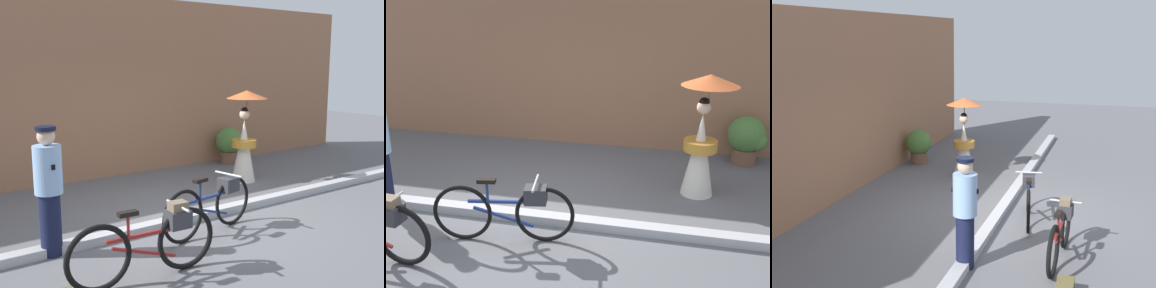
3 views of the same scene
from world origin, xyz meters
The scene contains 8 objects.
ground_plane centered at (0.00, 0.00, 0.00)m, with size 30.00×30.00×0.00m, color slate.
building_wall centered at (0.00, 3.44, 1.85)m, with size 14.00×0.40×3.70m, color #9E6B4C.
sidewalk_curb centered at (0.00, 0.00, 0.06)m, with size 14.00×0.20×0.12m, color #B2B2B7.
bicycle_near_officer centered at (-1.56, -1.26, 0.43)m, with size 1.79×0.48×0.82m.
bicycle_far_side centered at (-0.14, -0.53, 0.42)m, with size 1.72×0.49×0.82m.
person_officer centered at (-2.25, -0.01, 0.86)m, with size 0.34×0.38×1.61m.
person_with_parasol centered at (2.14, 1.38, 0.93)m, with size 0.82×0.82×1.83m.
potted_plant_by_door centered at (2.98, 2.84, 0.48)m, with size 0.66×0.65×0.86m.
Camera 3 is at (-8.52, -1.96, 3.28)m, focal length 46.74 mm.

